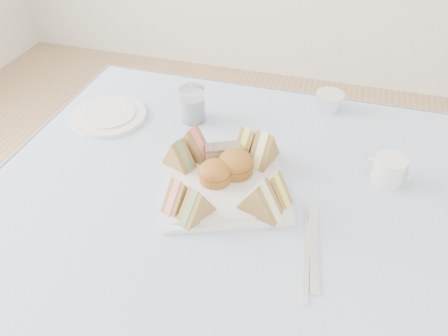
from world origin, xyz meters
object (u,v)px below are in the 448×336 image
(serving_plate, at_px, (224,184))
(water_glass, at_px, (193,104))
(table, at_px, (219,314))
(creamer_jug, at_px, (388,170))

(serving_plate, relative_size, water_glass, 2.81)
(serving_plate, distance_m, water_glass, 0.27)
(table, xyz_separation_m, water_glass, (-0.16, 0.30, 0.42))
(table, relative_size, serving_plate, 3.52)
(water_glass, height_order, creamer_jug, water_glass)
(table, relative_size, creamer_jug, 13.30)
(table, relative_size, water_glass, 9.89)
(creamer_jug, bearing_deg, serving_plate, -158.40)
(table, distance_m, water_glass, 0.54)
(table, height_order, serving_plate, serving_plate)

